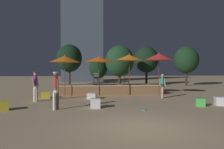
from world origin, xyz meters
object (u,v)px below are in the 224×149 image
Objects in this scene: patio_umbrella_3 at (65,59)px; cube_seat_1 at (2,106)px; background_tree_0 at (146,60)px; background_tree_2 at (69,58)px; person_2 at (56,88)px; patio_umbrella_2 at (159,57)px; cube_seat_0 at (92,96)px; person_1 at (35,85)px; cube_seat_5 at (45,95)px; background_tree_4 at (98,69)px; cube_seat_3 at (200,102)px; cube_seat_2 at (220,101)px; bistro_chair_0 at (126,77)px; background_tree_3 at (186,60)px; patio_umbrella_1 at (129,58)px; person_0 at (162,85)px; background_tree_1 at (120,61)px; frisbee_disc at (144,110)px; cube_seat_4 at (95,103)px; bistro_chair_1 at (96,77)px; patio_umbrella_0 at (99,60)px.

cube_seat_1 is at bearing -115.62° from patio_umbrella_3.
background_tree_2 reaches higher than background_tree_0.
background_tree_2 is (-0.71, 17.81, 2.33)m from person_2.
cube_seat_0 is at bearing -163.25° from patio_umbrella_2.
person_1 is at bearing 71.48° from cube_seat_1.
cube_seat_5 is 0.37× the size of person_2.
background_tree_4 is (-6.23, -2.66, -1.18)m from background_tree_0.
patio_umbrella_2 is 8.81m from person_2.
patio_umbrella_2 is at bearing 96.25° from cube_seat_3.
background_tree_2 is (-9.32, 17.48, 3.15)m from cube_seat_2.
background_tree_4 reaches higher than bistro_chair_0.
cube_seat_3 is 7.49m from bistro_chair_0.
person_2 reaches higher than bistro_chair_0.
background_tree_3 is at bearing 41.75° from cube_seat_1.
patio_umbrella_1 is 0.61× the size of background_tree_2.
background_tree_1 is at bearing 21.75° from person_0.
cube_seat_0 is 0.14× the size of background_tree_1.
patio_umbrella_3 reaches higher than cube_seat_3.
background_tree_0 is at bearing -156.22° from person_2.
background_tree_3 is (4.74, 13.98, 2.86)m from cube_seat_2.
person_1 is 0.38× the size of background_tree_3.
patio_umbrella_3 is 8.86m from background_tree_4.
background_tree_1 is at bearing -169.15° from background_tree_3.
patio_umbrella_2 reaches higher than person_0.
background_tree_4 is (-3.79, 10.01, 1.14)m from person_0.
cube_seat_3 reaches higher than frisbee_disc.
cube_seat_4 is at bearing -68.26° from patio_umbrella_3.
person_1 is 17.17m from background_tree_0.
cube_seat_2 is (3.95, -5.19, -2.60)m from patio_umbrella_1.
background_tree_0 is at bearing 1.29° from person_0.
patio_umbrella_2 is 8.60m from cube_seat_5.
background_tree_3 is at bearing -24.03° from background_tree_0.
background_tree_1 is (2.78, 5.04, 1.56)m from bistro_chair_1.
patio_umbrella_0 is 2.52m from bistro_chair_1.
bistro_chair_0 reaches higher than frisbee_disc.
person_0 is at bearing 35.45° from cube_seat_4.
cube_seat_0 is at bearing -119.81° from background_tree_0.
cube_seat_2 reaches higher than cube_seat_5.
patio_umbrella_1 is at bearing -134.66° from background_tree_3.
cube_seat_3 is 0.87× the size of cube_seat_5.
patio_umbrella_0 is 7.69m from cube_seat_1.
cube_seat_5 is at bearing 154.34° from cube_seat_3.
cube_seat_1 is 1.09× the size of cube_seat_5.
background_tree_1 is at bearing -95.08° from person_1.
cube_seat_5 is 0.14× the size of background_tree_0.
person_1 is 0.39× the size of background_tree_1.
background_tree_2 is (1.80, 17.66, 3.16)m from cube_seat_1.
background_tree_2 is (0.88, 14.90, 2.36)m from person_1.
patio_umbrella_2 is at bearing 1.62° from person_0.
patio_umbrella_0 reaches higher than cube_seat_1.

